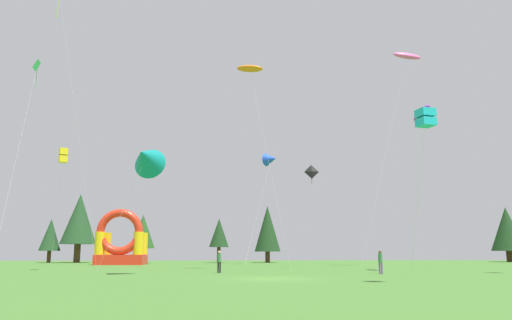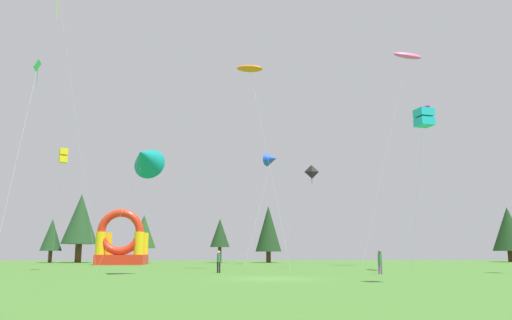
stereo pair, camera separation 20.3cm
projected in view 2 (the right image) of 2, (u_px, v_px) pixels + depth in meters
ground_plane at (269, 279)px, 28.43m from camera, size 120.00×120.00×0.00m
kite_black_diamond at (312, 173)px, 47.62m from camera, size 3.25×3.18×9.58m
kite_cyan_box at (424, 118)px, 24.85m from camera, size 0.97×2.54×8.60m
kite_green_diamond at (38, 68)px, 51.90m from camera, size 1.56×8.94×21.20m
kite_purple_parafoil at (422, 113)px, 40.67m from camera, size 1.21×5.70×13.44m
kite_teal_delta at (145, 158)px, 33.45m from camera, size 4.35×2.81×9.07m
kite_blue_delta at (271, 159)px, 61.71m from camera, size 4.45×5.21×13.72m
kite_orange_parafoil at (250, 69)px, 44.74m from camera, size 4.72×2.13×18.32m
kite_yellow_box at (63, 156)px, 41.71m from camera, size 1.67×2.92×10.10m
kite_pink_parafoil at (407, 56)px, 54.60m from camera, size 7.95×1.74×23.50m
person_left_edge at (219, 260)px, 36.07m from camera, size 0.35×0.35×1.59m
person_far_side at (380, 260)px, 34.25m from camera, size 0.38×0.38×1.63m
inflatable_orange_dome at (121, 245)px, 58.92m from camera, size 5.64×4.18×6.53m
tree_row_1 at (52, 235)px, 70.44m from camera, size 2.96×2.96×6.15m
tree_row_2 at (80, 219)px, 70.99m from camera, size 4.96×4.96×9.71m
tree_row_3 at (144, 232)px, 68.91m from camera, size 3.42×3.42×6.60m
tree_row_4 at (220, 233)px, 71.29m from camera, size 2.82×2.82×6.24m
tree_row_5 at (268, 229)px, 71.04m from camera, size 3.71×3.71×8.05m
tree_row_6 at (509, 229)px, 75.38m from camera, size 4.96×4.96×8.27m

